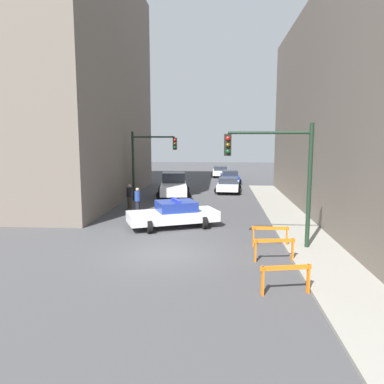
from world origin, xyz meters
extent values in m
plane|color=#424244|center=(0.00, 0.00, 0.00)|extent=(120.00, 120.00, 0.00)
cube|color=gray|center=(6.20, 0.00, 0.06)|extent=(2.40, 44.00, 0.12)
cube|color=#6B6056|center=(-12.00, 14.00, 8.85)|extent=(14.00, 20.00, 17.70)
cylinder|color=black|center=(5.90, 1.01, 2.72)|extent=(0.18, 0.18, 5.20)
cylinder|color=black|center=(4.20, 1.01, 4.92)|extent=(3.40, 0.12, 0.12)
cube|color=black|center=(2.50, 1.01, 4.42)|extent=(0.30, 0.22, 0.90)
sphere|color=red|center=(2.50, 0.87, 4.69)|extent=(0.18, 0.18, 0.18)
sphere|color=#4C3D0C|center=(2.50, 0.87, 4.42)|extent=(0.18, 0.18, 0.18)
sphere|color=#0C4219|center=(2.50, 0.87, 4.15)|extent=(0.18, 0.18, 0.18)
cylinder|color=black|center=(-4.40, 13.24, 2.60)|extent=(0.18, 0.18, 5.20)
cylinder|color=black|center=(-2.80, 13.24, 4.80)|extent=(3.20, 0.12, 0.12)
cube|color=black|center=(-1.20, 13.24, 4.30)|extent=(0.30, 0.22, 0.90)
sphere|color=red|center=(-1.20, 13.09, 4.57)|extent=(0.18, 0.18, 0.18)
sphere|color=#4C3D0C|center=(-1.20, 13.09, 4.30)|extent=(0.18, 0.18, 0.18)
sphere|color=#0C4219|center=(-1.20, 13.09, 4.03)|extent=(0.18, 0.18, 0.18)
cube|color=white|center=(-0.28, 4.59, 0.60)|extent=(5.05, 3.54, 0.55)
cube|color=navy|center=(-0.11, 4.67, 1.14)|extent=(2.45, 2.27, 0.52)
cylinder|color=black|center=(-1.29, 3.24, 0.33)|extent=(0.46, 0.69, 0.66)
cylinder|color=black|center=(-1.95, 4.81, 0.33)|extent=(0.46, 0.69, 0.66)
cylinder|color=black|center=(1.39, 4.38, 0.33)|extent=(0.46, 0.69, 0.66)
cylinder|color=black|center=(0.73, 5.94, 0.33)|extent=(0.46, 0.69, 0.66)
cube|color=#2633BF|center=(-0.11, 4.67, 1.46)|extent=(0.73, 1.35, 0.12)
cube|color=silver|center=(-1.52, 14.86, 0.75)|extent=(2.62, 5.60, 0.70)
cube|color=#2D333D|center=(-1.65, 15.93, 1.50)|extent=(2.03, 1.93, 0.80)
cylinder|color=black|center=(-2.63, 16.41, 0.40)|extent=(0.83, 0.35, 0.80)
cylinder|color=black|center=(-0.80, 16.63, 0.40)|extent=(0.83, 0.35, 0.80)
cylinder|color=black|center=(-2.24, 13.09, 0.40)|extent=(0.83, 0.35, 0.80)
cylinder|color=black|center=(-0.41, 13.30, 0.40)|extent=(0.83, 0.35, 0.80)
cube|color=silver|center=(2.91, 18.00, 0.57)|extent=(2.07, 4.41, 0.52)
cube|color=#232833|center=(2.90, 17.83, 1.07)|extent=(1.70, 1.90, 0.48)
cylinder|color=black|center=(2.17, 19.38, 0.31)|extent=(0.63, 0.26, 0.62)
cylinder|color=black|center=(3.83, 19.28, 0.31)|extent=(0.63, 0.26, 0.62)
cylinder|color=black|center=(2.00, 16.72, 0.31)|extent=(0.63, 0.26, 0.62)
cylinder|color=black|center=(3.66, 16.62, 0.31)|extent=(0.63, 0.26, 0.62)
cube|color=navy|center=(3.20, 25.26, 0.57)|extent=(2.01, 4.38, 0.52)
cube|color=#232833|center=(3.21, 25.09, 1.07)|extent=(1.67, 1.88, 0.48)
cylinder|color=black|center=(2.31, 26.55, 0.31)|extent=(0.63, 0.25, 0.62)
cylinder|color=black|center=(3.97, 26.63, 0.31)|extent=(0.63, 0.25, 0.62)
cylinder|color=black|center=(2.44, 23.89, 0.31)|extent=(0.63, 0.25, 0.62)
cylinder|color=black|center=(4.10, 23.97, 0.31)|extent=(0.63, 0.25, 0.62)
cube|color=silver|center=(2.19, 31.39, 0.57)|extent=(1.84, 4.32, 0.52)
cube|color=#232833|center=(2.19, 31.22, 1.07)|extent=(1.60, 1.82, 0.48)
cylinder|color=black|center=(1.35, 32.71, 0.31)|extent=(0.62, 0.23, 0.62)
cylinder|color=black|center=(3.01, 32.73, 0.31)|extent=(0.62, 0.23, 0.62)
cylinder|color=black|center=(1.38, 30.05, 0.31)|extent=(0.62, 0.23, 0.62)
cylinder|color=black|center=(3.03, 30.06, 0.31)|extent=(0.62, 0.23, 0.62)
cylinder|color=black|center=(-2.91, 7.91, 0.41)|extent=(0.29, 0.29, 0.82)
cylinder|color=navy|center=(-2.91, 7.91, 1.13)|extent=(0.38, 0.38, 0.62)
sphere|color=tan|center=(-2.91, 7.91, 1.55)|extent=(0.23, 0.23, 0.22)
cylinder|color=#382D23|center=(-3.85, 9.63, 0.41)|extent=(0.36, 0.36, 0.82)
cylinder|color=black|center=(-3.85, 9.63, 1.13)|extent=(0.46, 0.46, 0.62)
sphere|color=tan|center=(-3.85, 9.63, 1.55)|extent=(0.28, 0.28, 0.22)
cube|color=orange|center=(4.21, -3.71, 0.83)|extent=(1.58, 0.37, 0.14)
cube|color=orange|center=(3.51, -3.85, 0.45)|extent=(0.08, 0.17, 0.90)
cube|color=orange|center=(4.92, -3.56, 0.45)|extent=(0.08, 0.17, 0.90)
cube|color=orange|center=(4.29, -0.68, 0.83)|extent=(1.59, 0.24, 0.14)
cube|color=orange|center=(3.57, -0.76, 0.45)|extent=(0.07, 0.16, 0.90)
cube|color=orange|center=(5.00, -0.59, 0.45)|extent=(0.07, 0.16, 0.90)
cube|color=orange|center=(4.40, 1.33, 0.83)|extent=(1.60, 0.05, 0.14)
cube|color=orange|center=(3.68, 1.33, 0.45)|extent=(0.05, 0.16, 0.90)
cube|color=orange|center=(5.12, 1.33, 0.45)|extent=(0.05, 0.16, 0.90)
camera|label=1|loc=(2.21, -14.70, 4.68)|focal=35.00mm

